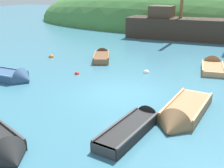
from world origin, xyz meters
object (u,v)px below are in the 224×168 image
(rowboat_portside, at_px, (135,126))
(rowboat_outer_left, at_px, (212,67))
(buoy_orange, at_px, (51,57))
(buoy_white, at_px, (146,73))
(sailing_ship, at_px, (201,32))
(rowboat_outer_right, at_px, (102,57))
(buoy_red, at_px, (77,74))
(rowboat_far, at_px, (10,77))
(rowboat_center, at_px, (182,115))

(rowboat_portside, height_order, rowboat_outer_left, rowboat_outer_left)
(buoy_orange, xyz_separation_m, buoy_white, (7.38, -0.75, 0.00))
(sailing_ship, height_order, rowboat_outer_right, sailing_ship)
(buoy_red, bearing_deg, rowboat_outer_left, 33.15)
(rowboat_portside, xyz_separation_m, rowboat_far, (-7.98, 2.23, 0.03))
(rowboat_far, bearing_deg, rowboat_outer_left, 35.64)
(rowboat_outer_right, relative_size, buoy_orange, 8.37)
(rowboat_far, distance_m, buoy_white, 7.52)
(rowboat_center, height_order, rowboat_outer_right, rowboat_center)
(rowboat_outer_right, xyz_separation_m, rowboat_outer_left, (7.25, 0.59, -0.03))
(sailing_ship, distance_m, rowboat_far, 18.58)
(rowboat_outer_right, relative_size, buoy_white, 8.84)
(rowboat_far, bearing_deg, rowboat_center, -4.53)
(rowboat_portside, relative_size, buoy_orange, 9.50)
(buoy_orange, bearing_deg, rowboat_outer_left, 9.34)
(sailing_ship, xyz_separation_m, rowboat_outer_right, (-4.96, -10.84, -0.62))
(rowboat_portside, distance_m, buoy_red, 7.11)
(sailing_ship, distance_m, rowboat_portside, 19.40)
(rowboat_outer_left, height_order, rowboat_far, rowboat_far)
(rowboat_outer_right, height_order, buoy_orange, rowboat_outer_right)
(sailing_ship, height_order, buoy_red, sailing_ship)
(buoy_white, bearing_deg, rowboat_outer_left, 36.99)
(buoy_orange, relative_size, buoy_white, 1.06)
(rowboat_outer_left, xyz_separation_m, buoy_white, (-3.33, -2.51, -0.11))
(buoy_orange, bearing_deg, rowboat_center, -28.81)
(rowboat_portside, bearing_deg, rowboat_far, 81.07)
(rowboat_center, distance_m, rowboat_outer_right, 9.91)
(rowboat_outer_left, relative_size, buoy_red, 11.65)
(rowboat_outer_right, bearing_deg, buoy_red, 160.93)
(rowboat_far, bearing_deg, buoy_white, 35.16)
(rowboat_outer_left, height_order, buoy_red, rowboat_outer_left)
(rowboat_outer_left, distance_m, buoy_orange, 10.86)
(sailing_ship, relative_size, rowboat_far, 5.51)
(rowboat_center, relative_size, rowboat_far, 1.28)
(rowboat_portside, distance_m, rowboat_outer_right, 10.30)
(sailing_ship, height_order, rowboat_outer_left, sailing_ship)
(buoy_red, relative_size, buoy_white, 0.77)
(buoy_red, height_order, buoy_white, buoy_white)
(rowboat_center, bearing_deg, buoy_white, -143.39)
(rowboat_portside, height_order, buoy_white, rowboat_portside)
(rowboat_outer_right, xyz_separation_m, buoy_orange, (-3.46, -1.17, -0.14))
(rowboat_center, height_order, rowboat_portside, rowboat_center)
(rowboat_center, xyz_separation_m, buoy_white, (-3.14, 5.04, -0.12))
(rowboat_outer_left, bearing_deg, rowboat_far, 117.58)
(sailing_ship, height_order, rowboat_far, sailing_ship)
(rowboat_far, bearing_deg, rowboat_portside, -16.07)
(buoy_white, bearing_deg, rowboat_outer_right, 153.94)
(sailing_ship, distance_m, buoy_red, 15.41)
(rowboat_far, xyz_separation_m, buoy_red, (2.62, 2.43, -0.14))
(rowboat_center, relative_size, rowboat_outer_right, 1.21)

